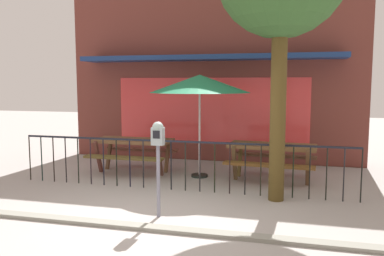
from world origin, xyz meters
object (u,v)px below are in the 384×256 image
at_px(picnic_table_right, 272,152).
at_px(patio_umbrella, 200,84).
at_px(picnic_table_left, 133,146).
at_px(parking_meter_near, 158,144).

relative_size(picnic_table_right, patio_umbrella, 0.85).
height_order(picnic_table_left, parking_meter_near, parking_meter_near).
bearing_deg(picnic_table_right, patio_umbrella, -178.78).
bearing_deg(picnic_table_right, parking_meter_near, -119.56).
bearing_deg(picnic_table_left, parking_meter_near, -60.46).
distance_m(picnic_table_right, patio_umbrella, 2.11).
distance_m(picnic_table_left, patio_umbrella, 2.13).
bearing_deg(parking_meter_near, picnic_table_right, 60.44).
xyz_separation_m(picnic_table_right, patio_umbrella, (-1.56, -0.03, 1.42)).
bearing_deg(picnic_table_left, picnic_table_right, -0.44).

